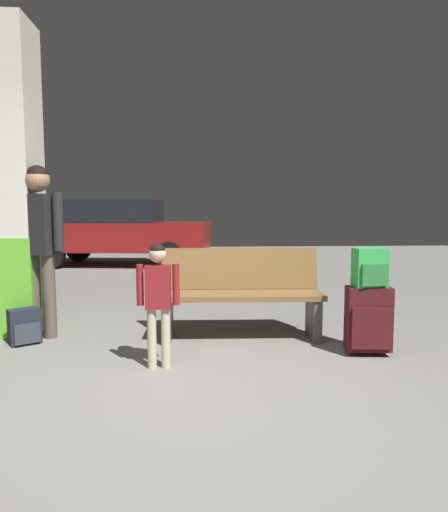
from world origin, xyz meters
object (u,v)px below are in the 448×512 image
backpack_bright (370,268)px  backpack_dark_floor (25,327)px  child (158,292)px  parked_car_far (118,230)px  structural_pillar (8,182)px  suitcase (368,319)px  adult (39,232)px  bench (241,294)px

backpack_bright → backpack_dark_floor: 3.24m
child → parked_car_far: (-1.48, 7.10, 0.18)m
structural_pillar → suitcase: structural_pillar is taller
backpack_dark_floor → child: bearing=-29.2°
structural_pillar → backpack_dark_floor: 1.49m
suitcase → child: child is taller
backpack_bright → adult: size_ratio=0.20×
structural_pillar → adult: 0.65m
backpack_bright → parked_car_far: parked_car_far is taller
child → backpack_dark_floor: bearing=150.8°
suitcase → backpack_dark_floor: (-3.14, 0.53, -0.15)m
child → parked_car_far: bearing=101.8°
suitcase → child: 1.85m
structural_pillar → suitcase: bearing=-16.2°
adult → backpack_dark_floor: (-0.09, -0.25, -0.89)m
child → adult: (-1.23, 0.99, 0.43)m
backpack_bright → child: bearing=-173.4°
structural_pillar → bench: 2.62m
bench → adult: (-1.98, 0.15, 0.61)m
backpack_dark_floor → backpack_bright: bearing=-9.6°
structural_pillar → parked_car_far: structural_pillar is taller
adult → parked_car_far: 6.12m
structural_pillar → backpack_bright: size_ratio=9.23×
backpack_dark_floor → parked_car_far: bearing=91.4°
backpack_dark_floor → suitcase: bearing=-9.6°
backpack_bright → child: (-1.81, -0.21, -0.15)m
backpack_bright → parked_car_far: size_ratio=0.08×
suitcase → parked_car_far: parked_car_far is taller
bench → backpack_dark_floor: bench is taller
backpack_bright → child: size_ratio=0.34×
bench → child: (-0.75, -0.84, 0.18)m
structural_pillar → parked_car_far: (0.11, 5.90, -0.75)m
parked_car_far → structural_pillar: bearing=-91.1°
suitcase → adult: bearing=165.7°
suitcase → backpack_bright: 0.45m
child → parked_car_far: parked_car_far is taller
bench → backpack_bright: backpack_bright is taller
structural_pillar → child: bearing=-36.9°
bench → suitcase: bench is taller
suitcase → child: (-1.81, -0.21, 0.30)m
child → adult: adult is taller
backpack_bright → parked_car_far: bearing=115.6°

